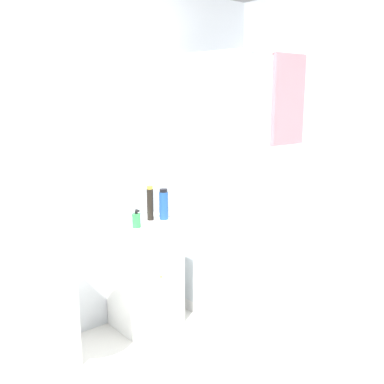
# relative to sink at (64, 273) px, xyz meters

# --- Properties ---
(wall_back) EXTENTS (6.40, 0.06, 2.50)m
(wall_back) POSITION_rel_sink_xyz_m (0.24, 0.36, 0.60)
(wall_back) COLOR silver
(wall_back) RESTS_ON ground_plane
(shower_enclosure) EXTENTS (0.83, 0.86, 2.02)m
(shower_enclosure) POSITION_rel_sink_xyz_m (1.44, -0.16, -0.06)
(shower_enclosure) COLOR white
(shower_enclosure) RESTS_ON ground_plane
(vanity_cabinet) EXTENTS (0.46, 0.40, 0.82)m
(vanity_cabinet) POSITION_rel_sink_xyz_m (0.69, 0.14, -0.24)
(vanity_cabinet) COLOR white
(vanity_cabinet) RESTS_ON ground_plane
(sink) EXTENTS (0.50, 0.50, 0.98)m
(sink) POSITION_rel_sink_xyz_m (0.00, 0.00, 0.00)
(sink) COLOR white
(sink) RESTS_ON ground_plane
(soap_dispenser) EXTENTS (0.06, 0.06, 0.13)m
(soap_dispenser) POSITION_rel_sink_xyz_m (0.57, 0.05, 0.22)
(soap_dispenser) COLOR green
(soap_dispenser) RESTS_ON vanity_cabinet
(shampoo_bottle_tall_black) EXTENTS (0.05, 0.05, 0.26)m
(shampoo_bottle_tall_black) POSITION_rel_sink_xyz_m (0.76, 0.14, 0.30)
(shampoo_bottle_tall_black) COLOR black
(shampoo_bottle_tall_black) RESTS_ON vanity_cabinet
(shampoo_bottle_blue) EXTENTS (0.07, 0.07, 0.23)m
(shampoo_bottle_blue) POSITION_rel_sink_xyz_m (0.85, 0.10, 0.28)
(shampoo_bottle_blue) COLOR #1E4C93
(shampoo_bottle_blue) RESTS_ON vanity_cabinet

